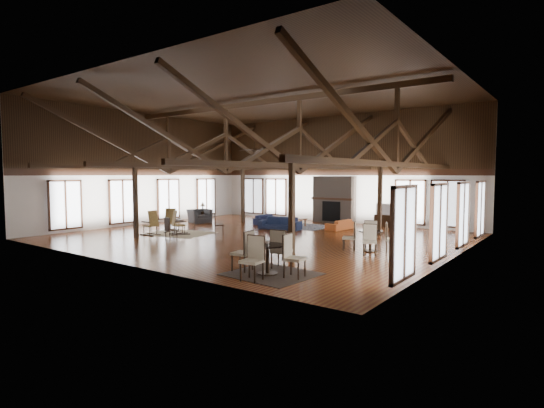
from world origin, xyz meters
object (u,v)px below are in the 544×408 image
Objects in this scene: sofa_navy_front at (280,223)px; coffee_table at (296,219)px; sofa_navy_left at (267,219)px; cafe_table_near at (268,254)px; sofa_orange at (340,225)px; cafe_table_far at (370,237)px; tv_console at (386,221)px; armchair at (200,216)px.

coffee_table is at bearing 81.12° from sofa_navy_front.
sofa_navy_left is 11.74m from cafe_table_near.
cafe_table_near is at bearing -141.65° from sofa_navy_left.
sofa_orange is 0.84× the size of cafe_table_far.
tv_console is at bearing 107.47° from cafe_table_far.
sofa_orange is at bearing 23.59° from sofa_navy_front.
sofa_navy_front is 0.94× the size of cafe_table_near.
sofa_navy_left is 1.01× the size of sofa_orange.
armchair is 0.97× the size of tv_console.
cafe_table_far reaches higher than sofa_navy_left.
cafe_table_near is (10.49, -7.50, 0.19)m from armchair.
sofa_navy_left is 0.77× the size of cafe_table_near.
sofa_navy_left is 9.13m from cafe_table_far.
sofa_navy_left is at bearing -153.41° from tv_console.
sofa_navy_left is 1.86m from coffee_table.
coffee_table is (-0.08, 1.51, 0.07)m from sofa_navy_front.
tv_console reaches higher than sofa_orange.
armchair reaches higher than sofa_navy_left.
sofa_orange is 1.45× the size of armchair.
tv_console reaches higher than sofa_navy_left.
sofa_navy_front is at bearing -49.49° from sofa_orange.
cafe_table_near reaches higher than tv_console.
sofa_navy_front is 2.45m from sofa_navy_left.
cafe_table_far is (0.84, 4.86, -0.05)m from cafe_table_near.
armchair is at bearing -152.69° from tv_console.
cafe_table_far is at bearing 43.03° from sofa_orange.
sofa_navy_front reaches higher than coffee_table.
tv_console is at bearing 41.01° from coffee_table.
sofa_navy_front is 1.21× the size of sofa_navy_left.
sofa_navy_left is at bearing 150.63° from cafe_table_far.
armchair is 0.58× the size of cafe_table_far.
cafe_table_near is at bearing -56.21° from coffee_table.
sofa_navy_left reaches higher than coffee_table.
sofa_navy_front is 1.23× the size of sofa_orange.
sofa_navy_left is at bearing -175.26° from coffee_table.
coffee_table is at bearing 143.64° from cafe_table_far.
armchair is 0.53× the size of cafe_table_near.
tv_console is at bearing 37.56° from sofa_navy_front.
cafe_table_far is at bearing -31.95° from coffee_table.
sofa_navy_front is at bearing 153.66° from cafe_table_far.
armchair is at bearing 144.44° from cafe_table_near.
cafe_table_far reaches higher than tv_console.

